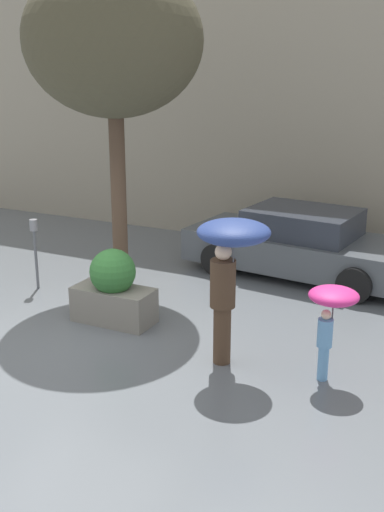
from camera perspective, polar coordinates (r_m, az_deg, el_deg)
ground_plane at (r=9.64m, az=-10.48°, el=-7.60°), size 40.00×40.00×0.00m
building_facade at (r=14.51m, az=4.65°, el=13.19°), size 18.00×0.30×6.00m
planter_box at (r=10.10m, az=-7.00°, el=-2.99°), size 1.28×0.72×1.19m
person_adult at (r=8.31m, az=3.40°, el=0.12°), size 0.95×0.95×2.03m
person_child at (r=8.27m, az=12.30°, el=-4.43°), size 0.64×0.64×1.25m
parked_car_near at (r=12.39m, az=9.74°, el=0.99°), size 4.53×2.31×1.28m
street_tree at (r=11.08m, az=-7.01°, el=18.39°), size 2.96×2.96×5.54m
parking_meter at (r=11.71m, az=-13.81°, el=1.45°), size 0.14×0.14×1.28m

